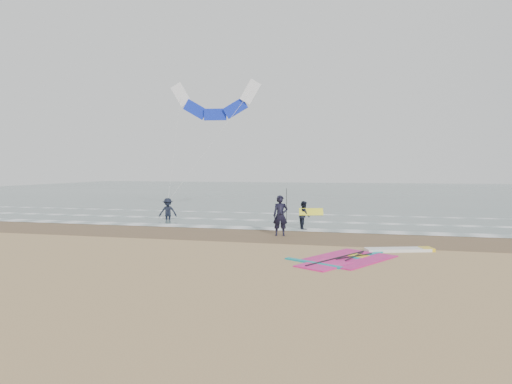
% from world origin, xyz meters
% --- Properties ---
extents(ground, '(120.00, 120.00, 0.00)m').
position_xyz_m(ground, '(0.00, 0.00, 0.00)').
color(ground, tan).
rests_on(ground, ground).
extents(sea_water, '(120.00, 80.00, 0.02)m').
position_xyz_m(sea_water, '(0.00, 48.00, 0.01)').
color(sea_water, '#47605E').
rests_on(sea_water, ground).
extents(wet_sand_band, '(120.00, 5.00, 0.01)m').
position_xyz_m(wet_sand_band, '(0.00, 6.00, 0.00)').
color(wet_sand_band, brown).
rests_on(wet_sand_band, ground).
extents(foam_waterline, '(120.00, 9.15, 0.02)m').
position_xyz_m(foam_waterline, '(0.00, 10.44, 0.03)').
color(foam_waterline, white).
rests_on(foam_waterline, ground).
extents(windsurf_rig, '(5.58, 5.28, 0.13)m').
position_xyz_m(windsurf_rig, '(4.76, 1.38, 0.04)').
color(windsurf_rig, white).
rests_on(windsurf_rig, ground).
extents(person_standing, '(0.83, 0.65, 2.00)m').
position_xyz_m(person_standing, '(0.70, 5.90, 1.00)').
color(person_standing, black).
rests_on(person_standing, ground).
extents(person_walking, '(0.81, 0.91, 1.55)m').
position_xyz_m(person_walking, '(1.51, 8.52, 0.77)').
color(person_walking, black).
rests_on(person_walking, ground).
extents(person_wading, '(1.28, 0.95, 1.76)m').
position_xyz_m(person_wading, '(-7.59, 10.86, 0.88)').
color(person_wading, black).
rests_on(person_wading, ground).
extents(held_pole, '(0.17, 0.86, 1.82)m').
position_xyz_m(held_pole, '(1.00, 5.90, 1.47)').
color(held_pole, black).
rests_on(held_pole, ground).
extents(carried_kiteboard, '(1.30, 0.51, 0.39)m').
position_xyz_m(carried_kiteboard, '(1.91, 8.42, 0.98)').
color(carried_kiteboard, yellow).
rests_on(carried_kiteboard, ground).
extents(surf_kite, '(6.60, 3.72, 8.27)m').
position_xyz_m(surf_kite, '(-5.57, 14.37, 7.81)').
color(surf_kite, white).
rests_on(surf_kite, ground).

